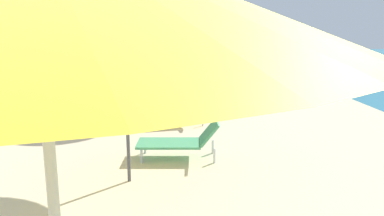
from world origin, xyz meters
TOP-DOWN VIEW (x-y plane):
  - umbrella_second at (-0.63, 3.73)m, footprint 2.49×2.49m
  - lounger_second_shoreside at (0.14, 4.72)m, footprint 1.42×0.66m
  - umbrella_farthest at (-0.94, 8.22)m, footprint 2.31×2.31m
  - lounger_farthest_shoreside at (-0.01, 9.48)m, footprint 1.57×0.96m
  - lounger_farthest_inland at (0.05, 7.04)m, footprint 1.53×0.91m
  - beach_ball at (3.29, 10.33)m, footprint 0.35×0.35m

SIDE VIEW (x-z plane):
  - beach_ball at x=3.29m, z-range 0.00..0.35m
  - lounger_farthest_shoreside at x=-0.01m, z-range -0.01..0.57m
  - lounger_second_shoreside at x=0.14m, z-range -0.01..0.65m
  - lounger_farthest_inland at x=0.05m, z-range 0.00..0.69m
  - umbrella_farthest at x=-0.94m, z-range 0.93..3.50m
  - umbrella_second at x=-0.63m, z-range 1.02..3.65m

